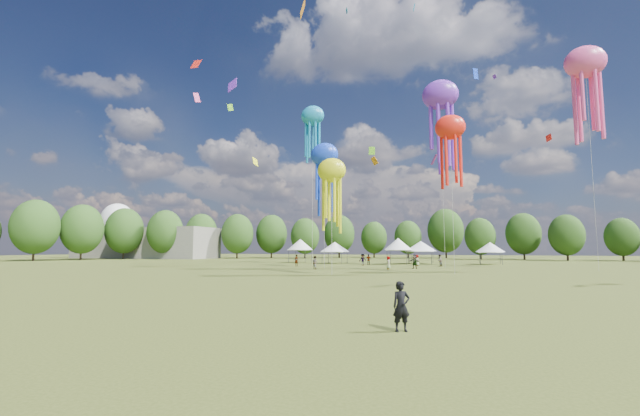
% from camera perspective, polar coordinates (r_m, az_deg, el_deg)
% --- Properties ---
extents(ground, '(300.00, 300.00, 0.00)m').
position_cam_1_polar(ground, '(18.84, -9.23, -13.85)').
color(ground, '#384416').
rests_on(ground, ground).
extents(observer_main, '(0.71, 0.63, 1.62)m').
position_cam_1_polar(observer_main, '(13.94, 11.34, -13.38)').
color(observer_main, black).
rests_on(observer_main, ground).
extents(spectator_near, '(1.03, 0.99, 1.67)m').
position_cam_1_polar(spectator_near, '(52.72, -0.70, -7.68)').
color(spectator_near, gray).
rests_on(spectator_near, ground).
extents(spectators_far, '(21.27, 13.10, 1.86)m').
position_cam_1_polar(spectators_far, '(60.48, 10.00, -7.29)').
color(spectators_far, gray).
rests_on(spectators_far, ground).
extents(festival_tents, '(37.68, 9.27, 4.40)m').
position_cam_1_polar(festival_tents, '(72.16, 9.02, -5.26)').
color(festival_tents, '#47474C').
rests_on(festival_tents, ground).
extents(show_kites, '(41.66, 23.07, 27.71)m').
position_cam_1_polar(show_kites, '(57.45, 15.41, 11.64)').
color(show_kites, blue).
rests_on(show_kites, ground).
extents(small_kites, '(71.97, 58.46, 36.25)m').
position_cam_1_polar(small_kites, '(65.08, 11.19, 18.54)').
color(small_kites, blue).
rests_on(small_kites, ground).
extents(treeline, '(201.57, 95.24, 13.43)m').
position_cam_1_polar(treeline, '(80.06, 9.99, -2.81)').
color(treeline, '#38281C').
rests_on(treeline, ground).
extents(hangar, '(40.00, 12.00, 8.00)m').
position_cam_1_polar(hangar, '(119.80, -23.39, -4.56)').
color(hangar, gray).
rests_on(hangar, ground).
extents(radome, '(9.00, 9.00, 16.00)m').
position_cam_1_polar(radome, '(135.43, -26.58, -1.97)').
color(radome, white).
rests_on(radome, ground).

